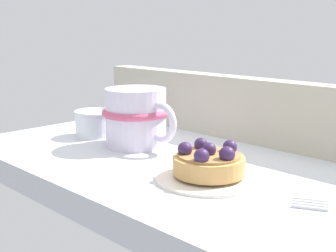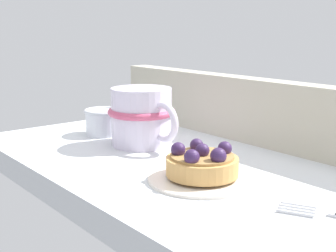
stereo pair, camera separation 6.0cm
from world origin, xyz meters
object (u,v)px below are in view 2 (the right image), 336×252
at_px(dessert_plate, 202,178).
at_px(raspberry_tart, 202,163).
at_px(coffee_mug, 142,116).
at_px(sugar_bowl, 102,121).

bearing_deg(dessert_plate, raspberry_tart, -43.95).
xyz_separation_m(dessert_plate, raspberry_tart, (0.00, -0.00, 0.02)).
bearing_deg(raspberry_tart, dessert_plate, 136.05).
relative_size(coffee_mug, sugar_bowl, 2.08).
bearing_deg(dessert_plate, sugar_bowl, 173.65).
relative_size(raspberry_tart, sugar_bowl, 1.31).
bearing_deg(coffee_mug, raspberry_tart, -13.71).
relative_size(dessert_plate, coffee_mug, 0.95).
relative_size(raspberry_tart, coffee_mug, 0.63).
height_order(dessert_plate, coffee_mug, coffee_mug).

